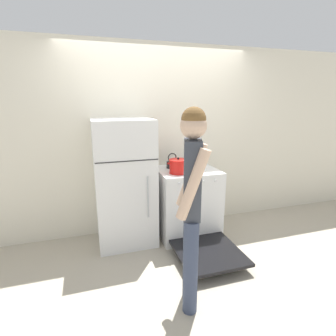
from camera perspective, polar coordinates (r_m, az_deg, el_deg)
ground_plane at (r=4.04m, az=-1.93°, el=-12.23°), size 14.00×14.00×0.00m
wall_back at (r=3.68m, az=-2.23°, el=6.03°), size 10.00×0.06×2.55m
refrigerator at (r=3.36m, az=-9.39°, el=-3.27°), size 0.73×0.64×1.60m
stove_range at (r=3.60m, az=4.29°, el=-7.64°), size 0.79×1.44×0.93m
dutch_oven_pot at (r=3.28m, az=2.21°, el=0.39°), size 0.27×0.23×0.20m
tea_kettle at (r=3.55m, az=0.94°, el=0.99°), size 0.20×0.15×0.21m
utensil_jar at (r=3.68m, az=6.27°, el=1.49°), size 0.09×0.09×0.27m
person at (r=2.19m, az=5.18°, el=-7.10°), size 0.37×0.42×1.77m
wall_knife_strip at (r=3.80m, az=6.50°, el=9.13°), size 0.24×0.03×0.34m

